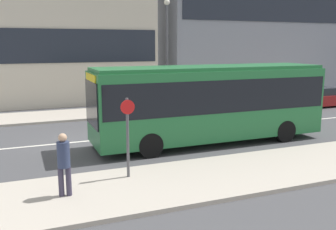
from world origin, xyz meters
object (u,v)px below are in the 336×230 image
at_px(parked_car_0, 260,101).
at_px(bus_stop_sign, 128,131).
at_px(street_lamp, 167,44).
at_px(city_bus, 210,99).
at_px(parked_car_1, 318,97).
at_px(pedestrian_near_stop, 64,161).

distance_m(parked_car_0, bus_stop_sign, 14.23).
bearing_deg(street_lamp, city_bus, -97.89).
height_order(city_bus, bus_stop_sign, city_bus).
xyz_separation_m(city_bus, parked_car_1, (11.49, 5.73, -1.28)).
height_order(pedestrian_near_stop, street_lamp, street_lamp).
xyz_separation_m(bus_stop_sign, street_lamp, (5.60, 10.78, 2.67)).
bearing_deg(bus_stop_sign, parked_car_0, 38.11).
relative_size(city_bus, pedestrian_near_stop, 5.76).
relative_size(parked_car_1, bus_stop_sign, 1.62).
relative_size(city_bus, parked_car_1, 2.51).
bearing_deg(parked_car_1, pedestrian_near_stop, -151.66).
relative_size(parked_car_0, parked_car_1, 1.02).
distance_m(pedestrian_near_stop, street_lamp, 14.20).
bearing_deg(bus_stop_sign, street_lamp, 62.56).
distance_m(parked_car_0, parked_car_1, 4.88).
bearing_deg(pedestrian_near_stop, bus_stop_sign, 33.34).
relative_size(parked_car_1, street_lamp, 0.60).
bearing_deg(parked_car_1, city_bus, -153.51).
bearing_deg(parked_car_0, parked_car_1, 2.24).
relative_size(parked_car_1, pedestrian_near_stop, 2.30).
xyz_separation_m(parked_car_1, pedestrian_near_stop, (-18.06, -9.74, 0.50)).
relative_size(parked_car_0, pedestrian_near_stop, 2.35).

